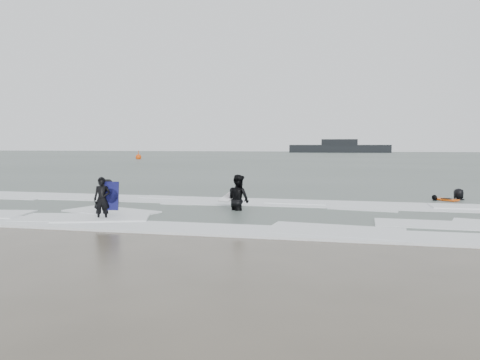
% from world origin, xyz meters
% --- Properties ---
extents(ground, '(320.00, 320.00, 0.00)m').
position_xyz_m(ground, '(0.00, 0.00, 0.00)').
color(ground, brown).
rests_on(ground, ground).
extents(sea, '(320.00, 320.00, 0.00)m').
position_xyz_m(sea, '(0.00, 80.00, 0.06)').
color(sea, '#47544C').
rests_on(sea, ground).
extents(surfer_centre, '(0.63, 0.50, 1.52)m').
position_xyz_m(surfer_centre, '(-3.58, 0.17, 0.00)').
color(surfer_centre, black).
rests_on(surfer_centre, ground).
extents(surfer_wading, '(1.22, 1.18, 1.98)m').
position_xyz_m(surfer_wading, '(0.29, 3.57, 0.00)').
color(surfer_wading, black).
rests_on(surfer_wading, ground).
extents(surfer_breaker, '(1.42, 1.17, 1.92)m').
position_xyz_m(surfer_breaker, '(-5.84, 4.50, 0.00)').
color(surfer_breaker, black).
rests_on(surfer_breaker, ground).
extents(surfer_right_near, '(0.92, 0.76, 1.47)m').
position_xyz_m(surfer_right_near, '(8.17, 8.56, 0.00)').
color(surfer_right_near, black).
rests_on(surfer_right_near, ground).
extents(surfer_right_far, '(0.94, 0.72, 1.72)m').
position_xyz_m(surfer_right_far, '(9.28, 9.16, 0.00)').
color(surfer_right_far, black).
rests_on(surfer_right_far, ground).
extents(surf_foam, '(30.03, 9.06, 0.09)m').
position_xyz_m(surf_foam, '(0.00, 3.70, 0.04)').
color(surf_foam, white).
rests_on(surf_foam, ground).
extents(bodyboards, '(12.75, 8.94, 1.25)m').
position_xyz_m(bodyboards, '(1.82, 4.29, 0.50)').
color(bodyboards, '#10104A').
rests_on(bodyboards, ground).
extents(buoy, '(1.00, 1.00, 1.65)m').
position_xyz_m(buoy, '(-31.90, 61.31, 0.42)').
color(buoy, '#E3450A').
rests_on(buoy, ground).
extents(vessel_horizon, '(31.64, 5.65, 4.29)m').
position_xyz_m(vessel_horizon, '(0.24, 139.85, 1.59)').
color(vessel_horizon, black).
rests_on(vessel_horizon, ground).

